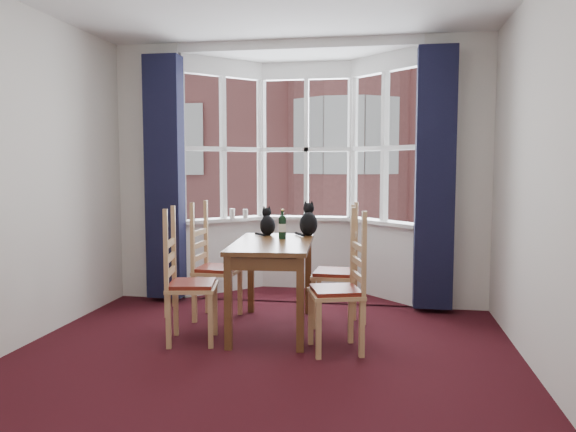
% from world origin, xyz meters
% --- Properties ---
extents(floor, '(4.50, 4.50, 0.00)m').
position_xyz_m(floor, '(0.00, 0.00, 0.00)').
color(floor, black).
rests_on(floor, ground).
extents(wall_right, '(0.00, 4.50, 4.50)m').
position_xyz_m(wall_right, '(2.00, 0.00, 1.40)').
color(wall_right, silver).
rests_on(wall_right, floor).
extents(wall_near, '(4.00, 0.00, 4.00)m').
position_xyz_m(wall_near, '(0.00, -2.25, 1.40)').
color(wall_near, silver).
rests_on(wall_near, floor).
extents(wall_back_pier_left, '(0.70, 0.12, 2.80)m').
position_xyz_m(wall_back_pier_left, '(-1.65, 2.25, 1.40)').
color(wall_back_pier_left, silver).
rests_on(wall_back_pier_left, floor).
extents(wall_back_pier_right, '(0.70, 0.12, 2.80)m').
position_xyz_m(wall_back_pier_right, '(1.65, 2.25, 1.40)').
color(wall_back_pier_right, silver).
rests_on(wall_back_pier_right, floor).
extents(bay_window, '(2.76, 0.94, 2.80)m').
position_xyz_m(bay_window, '(0.00, 2.75, 1.40)').
color(bay_window, white).
rests_on(bay_window, floor).
extents(curtain_left, '(0.38, 0.22, 2.60)m').
position_xyz_m(curtain_left, '(-1.42, 2.07, 1.35)').
color(curtain_left, '#161733').
rests_on(curtain_left, floor).
extents(curtain_right, '(0.38, 0.22, 2.60)m').
position_xyz_m(curtain_right, '(1.42, 2.07, 1.35)').
color(curtain_right, '#161733').
rests_on(curtain_right, floor).
extents(dining_table, '(0.78, 1.32, 0.80)m').
position_xyz_m(dining_table, '(-0.06, 1.19, 0.69)').
color(dining_table, brown).
rests_on(dining_table, floor).
extents(chair_left_near, '(0.47, 0.49, 0.92)m').
position_xyz_m(chair_left_near, '(-0.75, 0.71, 0.47)').
color(chair_left_near, tan).
rests_on(chair_left_near, floor).
extents(chair_left_far, '(0.42, 0.44, 0.92)m').
position_xyz_m(chair_left_far, '(-0.75, 1.46, 0.47)').
color(chair_left_far, tan).
rests_on(chair_left_far, floor).
extents(chair_right_near, '(0.50, 0.52, 0.92)m').
position_xyz_m(chair_right_near, '(0.64, 0.72, 0.47)').
color(chair_right_near, tan).
rests_on(chair_right_near, floor).
extents(chair_right_far, '(0.41, 0.43, 0.92)m').
position_xyz_m(chair_right_far, '(0.57, 1.44, 0.47)').
color(chair_right_far, tan).
rests_on(chair_right_far, floor).
extents(cat_left, '(0.21, 0.24, 0.29)m').
position_xyz_m(cat_left, '(-0.20, 1.65, 0.91)').
color(cat_left, black).
rests_on(cat_left, dining_table).
extents(cat_right, '(0.20, 0.27, 0.34)m').
position_xyz_m(cat_right, '(0.20, 1.72, 0.93)').
color(cat_right, black).
rests_on(cat_right, dining_table).
extents(wine_bottle, '(0.07, 0.07, 0.28)m').
position_xyz_m(wine_bottle, '(-0.01, 1.40, 0.93)').
color(wine_bottle, black).
rests_on(wine_bottle, dining_table).
extents(candle_tall, '(0.06, 0.06, 0.11)m').
position_xyz_m(candle_tall, '(-0.81, 2.60, 0.93)').
color(candle_tall, white).
rests_on(candle_tall, bay_window).
extents(candle_short, '(0.06, 0.06, 0.11)m').
position_xyz_m(candle_short, '(-0.67, 2.63, 0.92)').
color(candle_short, white).
rests_on(candle_short, bay_window).
extents(street, '(80.00, 80.00, 0.00)m').
position_xyz_m(street, '(0.00, 32.25, -6.00)').
color(street, '#333335').
rests_on(street, ground).
extents(tenement_building, '(18.40, 7.80, 15.20)m').
position_xyz_m(tenement_building, '(0.00, 14.01, 1.60)').
color(tenement_building, '#98514E').
rests_on(tenement_building, street).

